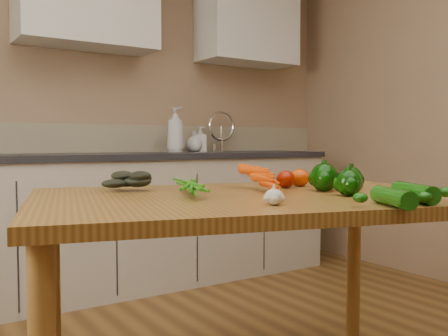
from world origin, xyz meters
TOP-DOWN VIEW (x-y plane):
  - room at (0.00, 0.17)m, footprint 4.04×5.04m
  - counter_run at (0.21, 2.19)m, footprint 2.84×0.64m
  - upper_cabinets at (0.51, 2.32)m, footprint 2.15×0.35m
  - table at (-0.14, 0.45)m, footprint 1.68×1.31m
  - soap_bottle_a at (0.52, 2.26)m, footprint 0.16×0.16m
  - soap_bottle_b at (0.76, 2.33)m, footprint 0.12×0.12m
  - soap_bottle_c at (0.70, 2.31)m, footprint 0.17×0.17m
  - carrot_bunch at (-0.13, 0.52)m, footprint 0.32×0.28m
  - leafy_greens at (-0.44, 0.84)m, footprint 0.21×0.19m
  - garlic_bulb at (-0.26, 0.17)m, footprint 0.06×0.06m
  - pepper_a at (0.16, 0.39)m, footprint 0.10×0.10m
  - pepper_b at (0.28, 0.38)m, footprint 0.09×0.09m
  - pepper_c at (0.11, 0.23)m, footprint 0.09×0.09m
  - tomato_a at (0.12, 0.57)m, footprint 0.08×0.08m
  - tomato_b at (0.22, 0.59)m, footprint 0.08×0.08m
  - tomato_c at (0.30, 0.53)m, footprint 0.07×0.07m
  - zucchini_a at (0.15, 0.00)m, footprint 0.14×0.21m
  - zucchini_b at (0.00, -0.03)m, footprint 0.13×0.20m

SIDE VIEW (x-z plane):
  - counter_run at x=0.21m, z-range -0.11..1.03m
  - table at x=-0.14m, z-range 0.31..1.10m
  - garlic_bulb at x=-0.26m, z-range 0.79..0.84m
  - zucchini_b at x=0.00m, z-range 0.79..0.84m
  - zucchini_a at x=0.15m, z-range 0.79..0.85m
  - tomato_c at x=0.30m, z-range 0.79..0.85m
  - tomato_a at x=0.12m, z-range 0.79..0.86m
  - tomato_b at x=0.22m, z-range 0.79..0.86m
  - carrot_bunch at x=-0.13m, z-range 0.79..0.87m
  - pepper_b at x=0.28m, z-range 0.79..0.88m
  - pepper_c at x=0.11m, z-range 0.79..0.88m
  - pepper_a at x=0.16m, z-range 0.79..0.89m
  - leafy_greens at x=-0.44m, z-range 0.79..0.90m
  - soap_bottle_c at x=0.70m, z-range 0.90..1.06m
  - soap_bottle_b at x=0.76m, z-range 0.90..1.09m
  - soap_bottle_a at x=0.52m, z-range 0.90..1.22m
  - room at x=0.00m, z-range -0.07..2.57m
  - upper_cabinets at x=0.51m, z-range 1.60..2.30m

